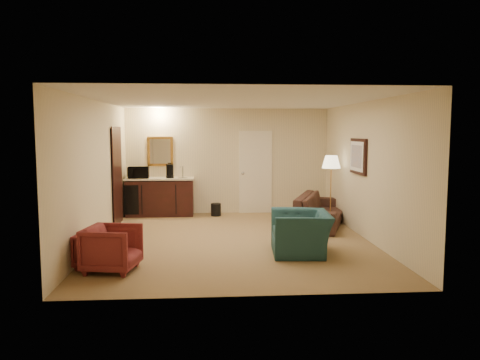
{
  "coord_description": "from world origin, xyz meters",
  "views": [
    {
      "loc": [
        -0.5,
        -8.61,
        2.05
      ],
      "look_at": [
        0.14,
        0.5,
        1.09
      ],
      "focal_mm": 35.0,
      "sensor_mm": 36.0,
      "label": 1
    }
  ],
  "objects_px": {
    "coffee_table": "(301,235)",
    "waste_bin": "(216,210)",
    "sofa": "(320,205)",
    "coffee_maker": "(170,171)",
    "microwave": "(138,171)",
    "teal_armchair": "(301,226)",
    "rose_chair_far": "(98,248)",
    "rose_chair_near": "(112,246)",
    "floor_lamp": "(331,190)",
    "wetbar_cabinet": "(160,197)"
  },
  "relations": [
    {
      "from": "coffee_table",
      "to": "waste_bin",
      "type": "distance_m",
      "value": 3.57
    },
    {
      "from": "coffee_table",
      "to": "sofa",
      "type": "bearing_deg",
      "value": 67.61
    },
    {
      "from": "sofa",
      "to": "coffee_maker",
      "type": "distance_m",
      "value": 3.69
    },
    {
      "from": "waste_bin",
      "to": "microwave",
      "type": "xyz_separation_m",
      "value": [
        -1.85,
        0.11,
        0.93
      ]
    },
    {
      "from": "teal_armchair",
      "to": "coffee_table",
      "type": "relative_size",
      "value": 1.27
    },
    {
      "from": "coffee_table",
      "to": "microwave",
      "type": "xyz_separation_m",
      "value": [
        -3.28,
        3.38,
        0.84
      ]
    },
    {
      "from": "teal_armchair",
      "to": "rose_chair_far",
      "type": "xyz_separation_m",
      "value": [
        -3.21,
        -0.59,
        -0.17
      ]
    },
    {
      "from": "sofa",
      "to": "coffee_maker",
      "type": "relative_size",
      "value": 6.85
    },
    {
      "from": "rose_chair_far",
      "to": "rose_chair_near",
      "type": "bearing_deg",
      "value": -121.44
    },
    {
      "from": "teal_armchair",
      "to": "floor_lamp",
      "type": "distance_m",
      "value": 2.68
    },
    {
      "from": "floor_lamp",
      "to": "coffee_maker",
      "type": "height_order",
      "value": "floor_lamp"
    },
    {
      "from": "sofa",
      "to": "floor_lamp",
      "type": "relative_size",
      "value": 1.49
    },
    {
      "from": "wetbar_cabinet",
      "to": "waste_bin",
      "type": "xyz_separation_m",
      "value": [
        1.35,
        -0.15,
        -0.31
      ]
    },
    {
      "from": "coffee_table",
      "to": "floor_lamp",
      "type": "bearing_deg",
      "value": 62.92
    },
    {
      "from": "wetbar_cabinet",
      "to": "microwave",
      "type": "relative_size",
      "value": 3.37
    },
    {
      "from": "microwave",
      "to": "waste_bin",
      "type": "bearing_deg",
      "value": -6.08
    },
    {
      "from": "teal_armchair",
      "to": "coffee_table",
      "type": "xyz_separation_m",
      "value": [
        0.07,
        0.31,
        -0.23
      ]
    },
    {
      "from": "wetbar_cabinet",
      "to": "sofa",
      "type": "relative_size",
      "value": 0.72
    },
    {
      "from": "rose_chair_near",
      "to": "wetbar_cabinet",
      "type": "bearing_deg",
      "value": 7.14
    },
    {
      "from": "floor_lamp",
      "to": "sofa",
      "type": "bearing_deg",
      "value": -158.2
    },
    {
      "from": "teal_armchair",
      "to": "microwave",
      "type": "xyz_separation_m",
      "value": [
        -3.21,
        3.69,
        0.61
      ]
    },
    {
      "from": "wetbar_cabinet",
      "to": "floor_lamp",
      "type": "height_order",
      "value": "floor_lamp"
    },
    {
      "from": "wetbar_cabinet",
      "to": "rose_chair_near",
      "type": "distance_m",
      "value": 4.54
    },
    {
      "from": "coffee_table",
      "to": "coffee_maker",
      "type": "bearing_deg",
      "value": 126.66
    },
    {
      "from": "rose_chair_far",
      "to": "sofa",
      "type": "bearing_deg",
      "value": -46.46
    },
    {
      "from": "sofa",
      "to": "rose_chair_far",
      "type": "relative_size",
      "value": 3.81
    },
    {
      "from": "coffee_maker",
      "to": "floor_lamp",
      "type": "bearing_deg",
      "value": -33.49
    },
    {
      "from": "rose_chair_near",
      "to": "coffee_table",
      "type": "xyz_separation_m",
      "value": [
        3.03,
        1.11,
        -0.13
      ]
    },
    {
      "from": "sofa",
      "to": "coffee_maker",
      "type": "bearing_deg",
      "value": 88.7
    },
    {
      "from": "coffee_maker",
      "to": "waste_bin",
      "type": "bearing_deg",
      "value": -20.0
    },
    {
      "from": "coffee_maker",
      "to": "wetbar_cabinet",
      "type": "bearing_deg",
      "value": 160.86
    },
    {
      "from": "rose_chair_far",
      "to": "floor_lamp",
      "type": "distance_m",
      "value": 5.3
    },
    {
      "from": "waste_bin",
      "to": "rose_chair_near",
      "type": "bearing_deg",
      "value": -110.06
    },
    {
      "from": "microwave",
      "to": "coffee_maker",
      "type": "distance_m",
      "value": 0.75
    },
    {
      "from": "rose_chair_near",
      "to": "coffee_maker",
      "type": "relative_size",
      "value": 2.24
    },
    {
      "from": "rose_chair_far",
      "to": "coffee_table",
      "type": "xyz_separation_m",
      "value": [
        3.28,
        0.9,
        -0.06
      ]
    },
    {
      "from": "microwave",
      "to": "coffee_table",
      "type": "bearing_deg",
      "value": -48.66
    },
    {
      "from": "rose_chair_near",
      "to": "rose_chair_far",
      "type": "xyz_separation_m",
      "value": [
        -0.25,
        0.21,
        -0.07
      ]
    },
    {
      "from": "floor_lamp",
      "to": "coffee_table",
      "type": "bearing_deg",
      "value": -117.08
    },
    {
      "from": "sofa",
      "to": "rose_chair_far",
      "type": "xyz_separation_m",
      "value": [
        -4.1,
        -2.9,
        -0.15
      ]
    },
    {
      "from": "waste_bin",
      "to": "sofa",
      "type": "bearing_deg",
      "value": -29.53
    },
    {
      "from": "coffee_maker",
      "to": "rose_chair_near",
      "type": "bearing_deg",
      "value": -110.01
    },
    {
      "from": "floor_lamp",
      "to": "coffee_maker",
      "type": "distance_m",
      "value": 3.84
    },
    {
      "from": "sofa",
      "to": "waste_bin",
      "type": "height_order",
      "value": "sofa"
    },
    {
      "from": "sofa",
      "to": "microwave",
      "type": "relative_size",
      "value": 4.67
    },
    {
      "from": "wetbar_cabinet",
      "to": "coffee_maker",
      "type": "distance_m",
      "value": 0.67
    },
    {
      "from": "teal_armchair",
      "to": "rose_chair_far",
      "type": "relative_size",
      "value": 1.8
    },
    {
      "from": "sofa",
      "to": "microwave",
      "type": "bearing_deg",
      "value": 92.68
    },
    {
      "from": "sofa",
      "to": "coffee_maker",
      "type": "xyz_separation_m",
      "value": [
        -3.35,
        1.4,
        0.64
      ]
    },
    {
      "from": "teal_armchair",
      "to": "waste_bin",
      "type": "relative_size",
      "value": 3.55
    }
  ]
}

